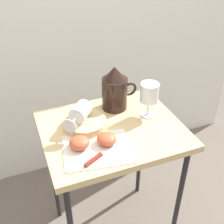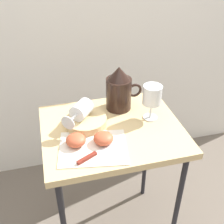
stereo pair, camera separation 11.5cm
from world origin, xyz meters
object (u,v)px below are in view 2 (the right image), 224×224
(basket_tray, at_px, (86,121))
(table, at_px, (112,141))
(pitcher, at_px, (119,92))
(wine_glass_tipped_near, at_px, (81,110))
(apple_half_left, at_px, (76,140))
(wine_glass_upright, at_px, (152,97))
(knife, at_px, (93,155))
(apple_half_right, at_px, (103,138))

(basket_tray, bearing_deg, table, -25.13)
(pitcher, height_order, wine_glass_tipped_near, pitcher)
(wine_glass_tipped_near, xyz_separation_m, apple_half_left, (-0.04, -0.13, -0.05))
(pitcher, bearing_deg, table, -115.90)
(table, xyz_separation_m, wine_glass_upright, (0.18, 0.03, 0.18))
(pitcher, bearing_deg, apple_half_left, -136.90)
(pitcher, xyz_separation_m, apple_half_left, (-0.23, -0.22, -0.06))
(wine_glass_tipped_near, bearing_deg, apple_half_left, -108.35)
(apple_half_left, relative_size, knife, 0.41)
(wine_glass_tipped_near, bearing_deg, basket_tray, -33.50)
(table, bearing_deg, basket_tray, 154.87)
(basket_tray, distance_m, apple_half_right, 0.15)
(basket_tray, height_order, wine_glass_upright, wine_glass_upright)
(knife, bearing_deg, pitcher, 58.73)
(table, bearing_deg, pitcher, 64.10)
(wine_glass_tipped_near, relative_size, knife, 0.82)
(knife, bearing_deg, apple_half_right, 49.81)
(wine_glass_tipped_near, relative_size, apple_half_left, 2.00)
(wine_glass_upright, relative_size, apple_half_left, 2.06)
(apple_half_left, bearing_deg, pitcher, 43.10)
(apple_half_left, bearing_deg, table, 24.68)
(wine_glass_upright, bearing_deg, apple_half_left, -163.47)
(pitcher, xyz_separation_m, wine_glass_upright, (0.11, -0.12, 0.03))
(table, relative_size, basket_tray, 4.05)
(wine_glass_upright, bearing_deg, basket_tray, 175.82)
(wine_glass_tipped_near, distance_m, apple_half_left, 0.15)
(knife, bearing_deg, table, 54.24)
(basket_tray, distance_m, knife, 0.20)
(basket_tray, xyz_separation_m, apple_half_left, (-0.06, -0.12, 0.01))
(wine_glass_tipped_near, bearing_deg, knife, -87.80)
(apple_half_right, relative_size, knife, 0.41)
(basket_tray, height_order, pitcher, pitcher)
(apple_half_right, distance_m, knife, 0.08)
(pitcher, xyz_separation_m, apple_half_right, (-0.13, -0.23, -0.06))
(apple_half_right, bearing_deg, basket_tray, 107.98)
(basket_tray, distance_m, apple_half_left, 0.14)
(wine_glass_tipped_near, height_order, apple_half_left, wine_glass_tipped_near)
(pitcher, height_order, apple_half_left, pitcher)
(table, height_order, knife, knife)
(wine_glass_upright, distance_m, wine_glass_tipped_near, 0.31)
(wine_glass_upright, bearing_deg, knife, -148.26)
(table, distance_m, basket_tray, 0.15)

